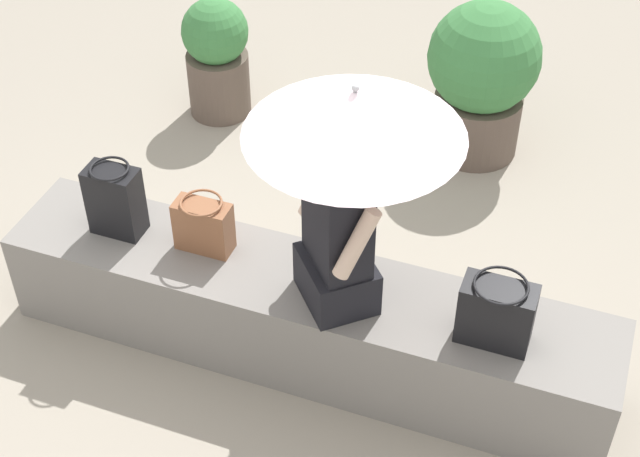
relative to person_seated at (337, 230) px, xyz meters
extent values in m
plane|color=#9E9384|center=(-0.17, 0.05, -0.88)|extent=(14.00, 14.00, 0.00)
cube|color=gray|center=(-0.17, 0.05, -0.64)|extent=(2.85, 0.52, 0.50)
cube|color=black|center=(0.00, 0.00, -0.28)|extent=(0.43, 0.44, 0.22)
cube|color=black|center=(0.00, 0.00, 0.07)|extent=(0.36, 0.37, 0.48)
sphere|color=beige|center=(0.00, 0.00, 0.41)|extent=(0.20, 0.20, 0.20)
cylinder|color=beige|center=(0.13, -0.15, 0.10)|extent=(0.20, 0.18, 0.32)
cylinder|color=beige|center=(-0.13, 0.15, 0.10)|extent=(0.20, 0.18, 0.32)
cylinder|color=#B7B7BC|center=(0.06, -0.01, 0.15)|extent=(0.02, 0.02, 1.08)
cone|color=silver|center=(0.06, -0.01, 0.60)|extent=(0.86, 0.86, 0.19)
sphere|color=#B7B7BC|center=(0.06, -0.01, 0.71)|extent=(0.03, 0.03, 0.03)
cube|color=black|center=(0.69, 0.00, -0.24)|extent=(0.31, 0.15, 0.30)
torus|color=black|center=(0.69, 0.00, -0.08)|extent=(0.23, 0.23, 0.01)
cube|color=brown|center=(-0.68, 0.09, -0.26)|extent=(0.26, 0.12, 0.25)
torus|color=brown|center=(-0.68, 0.09, -0.12)|extent=(0.20, 0.20, 0.01)
cube|color=black|center=(-1.11, 0.07, -0.21)|extent=(0.24, 0.14, 0.35)
torus|color=black|center=(-1.11, 0.07, -0.02)|extent=(0.18, 0.18, 0.01)
cylinder|color=brown|center=(0.20, 1.97, -0.70)|extent=(0.52, 0.52, 0.38)
sphere|color=#3D7F42|center=(0.20, 1.97, -0.25)|extent=(0.65, 0.65, 0.65)
cylinder|color=brown|center=(-1.43, 1.80, -0.68)|extent=(0.39, 0.39, 0.41)
sphere|color=#3D7F42|center=(-1.43, 1.80, -0.31)|extent=(0.41, 0.41, 0.41)
camera|label=1|loc=(0.94, -2.76, 2.56)|focal=52.92mm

